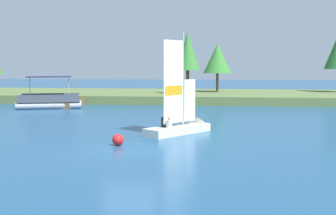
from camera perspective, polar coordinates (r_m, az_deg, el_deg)
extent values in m
plane|color=navy|center=(20.23, -5.23, -5.68)|extent=(200.00, 200.00, 0.00)
cube|color=#5B703D|center=(49.92, 1.68, 1.55)|extent=(80.00, 14.76, 0.85)
cylinder|color=brown|center=(46.32, 2.60, 3.35)|extent=(0.36, 0.36, 2.58)
cone|color=#387F33|center=(46.31, 2.62, 7.46)|extent=(2.54, 2.54, 4.06)
cylinder|color=brown|center=(50.49, 6.51, 3.28)|extent=(0.29, 0.29, 2.19)
cone|color=#387F33|center=(50.46, 6.54, 6.44)|extent=(3.25, 3.25, 3.38)
cube|color=brown|center=(42.74, -12.83, 0.52)|extent=(1.67, 5.06, 0.54)
cube|color=silver|center=(25.09, 1.29, -2.94)|extent=(3.73, 4.27, 0.45)
cone|color=silver|center=(26.72, 4.52, -2.44)|extent=(1.60, 1.59, 1.17)
cylinder|color=#B7B7BC|center=(25.14, 1.99, 3.79)|extent=(0.08, 0.08, 5.42)
cube|color=white|center=(24.56, 0.73, 3.45)|extent=(1.01, 1.28, 4.66)
cube|color=orange|center=(24.59, 0.73, 2.26)|extent=(0.92, 1.16, 0.56)
cube|color=white|center=(25.65, 2.86, 0.97)|extent=(0.62, 0.78, 2.47)
cylinder|color=#B7B7BC|center=(24.76, 0.73, -2.02)|extent=(1.03, 1.30, 0.06)
cube|color=silver|center=(24.10, 0.16, -2.21)|extent=(0.33, 0.34, 0.46)
sphere|color=tan|center=(24.06, 0.16, -1.41)|extent=(0.20, 0.20, 0.20)
cube|color=#26262D|center=(24.61, -0.54, -1.94)|extent=(0.33, 0.34, 0.55)
sphere|color=tan|center=(24.56, -0.54, -1.04)|extent=(0.20, 0.20, 0.20)
cylinder|color=#B2B2B7|center=(42.35, -15.21, 0.46)|extent=(5.69, 2.22, 0.60)
cylinder|color=#B2B2B7|center=(40.61, -15.42, 0.24)|extent=(5.69, 2.22, 0.60)
cube|color=#474C56|center=(41.45, -15.33, 0.83)|extent=(5.97, 3.84, 0.10)
cube|color=#474C56|center=(42.50, -15.21, 1.42)|extent=(5.11, 1.61, 0.60)
cube|color=#474C56|center=(40.35, -15.47, 1.20)|extent=(5.11, 1.61, 0.60)
cylinder|color=#B2B2B7|center=(41.26, -12.97, 2.43)|extent=(0.06, 0.06, 2.15)
cylinder|color=#B2B2B7|center=(41.57, -17.74, 2.33)|extent=(0.06, 0.06, 2.15)
cube|color=#1E234C|center=(41.34, -15.41, 3.92)|extent=(4.36, 3.15, 0.08)
sphere|color=red|center=(21.55, -6.61, -4.23)|extent=(0.57, 0.57, 0.57)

